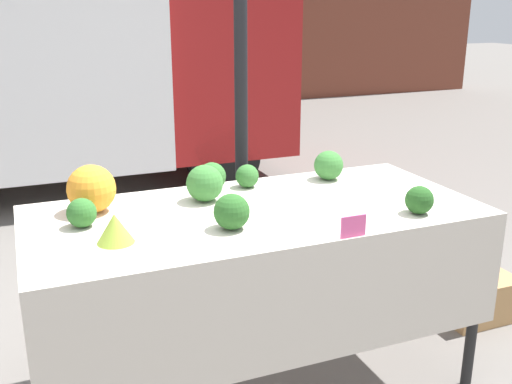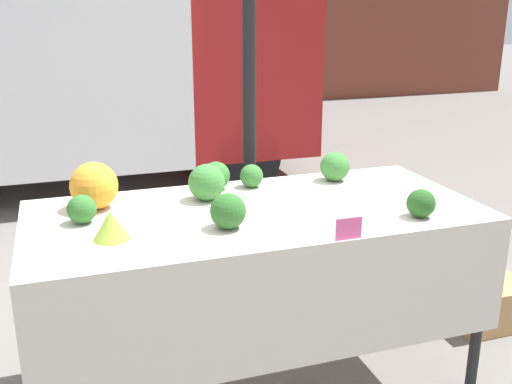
# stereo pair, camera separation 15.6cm
# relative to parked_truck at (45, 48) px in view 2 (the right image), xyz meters

# --- Properties ---
(ground_plane) EXTENTS (40.00, 40.00, 0.00)m
(ground_plane) POSITION_rel_parked_truck_xyz_m (0.84, -3.73, -1.35)
(ground_plane) COLOR slate
(tent_pole) EXTENTS (0.07, 0.07, 2.32)m
(tent_pole) POSITION_rel_parked_truck_xyz_m (1.02, -3.07, -0.19)
(tent_pole) COLOR black
(tent_pole) RESTS_ON ground_plane
(parked_truck) EXTENTS (4.61, 1.89, 2.56)m
(parked_truck) POSITION_rel_parked_truck_xyz_m (0.00, 0.00, 0.00)
(parked_truck) COLOR white
(parked_truck) RESTS_ON ground_plane
(market_table) EXTENTS (1.96, 0.91, 0.89)m
(market_table) POSITION_rel_parked_truck_xyz_m (0.84, -3.80, -0.57)
(market_table) COLOR beige
(market_table) RESTS_ON ground_plane
(orange_cauliflower) EXTENTS (0.21, 0.21, 0.21)m
(orange_cauliflower) POSITION_rel_parked_truck_xyz_m (0.18, -3.50, -0.36)
(orange_cauliflower) COLOR orange
(orange_cauliflower) RESTS_ON market_table
(romanesco_head) EXTENTS (0.14, 0.14, 0.11)m
(romanesco_head) POSITION_rel_parked_truck_xyz_m (0.21, -3.89, -0.41)
(romanesco_head) COLOR #93B238
(romanesco_head) RESTS_ON market_table
(broccoli_head_0) EXTENTS (0.17, 0.17, 0.17)m
(broccoli_head_0) POSITION_rel_parked_truck_xyz_m (0.67, -3.54, -0.38)
(broccoli_head_0) COLOR #387533
(broccoli_head_0) RESTS_ON market_table
(broccoli_head_1) EXTENTS (0.11, 0.11, 0.11)m
(broccoli_head_1) POSITION_rel_parked_truck_xyz_m (0.92, -3.41, -0.41)
(broccoli_head_1) COLOR #336B2D
(broccoli_head_1) RESTS_ON market_table
(broccoli_head_2) EXTENTS (0.14, 0.14, 0.14)m
(broccoli_head_2) POSITION_rel_parked_truck_xyz_m (0.75, -3.39, -0.39)
(broccoli_head_2) COLOR #336B2D
(broccoli_head_2) RESTS_ON market_table
(broccoli_head_3) EXTENTS (0.12, 0.12, 0.12)m
(broccoli_head_3) POSITION_rel_parked_truck_xyz_m (1.46, -4.04, -0.40)
(broccoli_head_3) COLOR #23511E
(broccoli_head_3) RESTS_ON market_table
(broccoli_head_4) EXTENTS (0.15, 0.15, 0.15)m
(broccoli_head_4) POSITION_rel_parked_truck_xyz_m (1.36, -3.44, -0.39)
(broccoli_head_4) COLOR #387533
(broccoli_head_4) RESTS_ON market_table
(broccoli_head_5) EXTENTS (0.12, 0.12, 0.12)m
(broccoli_head_5) POSITION_rel_parked_truck_xyz_m (0.11, -3.67, -0.40)
(broccoli_head_5) COLOR #2D6628
(broccoli_head_5) RESTS_ON market_table
(broccoli_head_6) EXTENTS (0.15, 0.15, 0.15)m
(broccoli_head_6) POSITION_rel_parked_truck_xyz_m (0.66, -3.92, -0.39)
(broccoli_head_6) COLOR #285B23
(broccoli_head_6) RESTS_ON market_table
(price_sign) EXTENTS (0.11, 0.01, 0.09)m
(price_sign) POSITION_rel_parked_truck_xyz_m (1.06, -4.17, -0.42)
(price_sign) COLOR #F45B9E
(price_sign) RESTS_ON market_table
(produce_crate) EXTENTS (0.43, 0.31, 0.25)m
(produce_crate) POSITION_rel_parked_truck_xyz_m (2.27, -3.61, -1.22)
(produce_crate) COLOR tan
(produce_crate) RESTS_ON ground_plane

